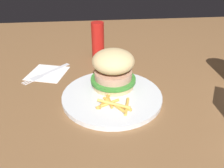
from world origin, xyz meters
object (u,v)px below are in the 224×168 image
object	(u,v)px
fork	(47,72)
ketchup_bottle	(98,40)
sandwich	(113,69)
fries_pile	(114,104)
plate	(112,96)
napkin	(47,73)

from	to	relation	value
fork	ketchup_bottle	bearing A→B (deg)	-56.98
sandwich	fries_pile	size ratio (longest dim) A/B	1.26
sandwich	ketchup_bottle	world-z (taller)	ketchup_bottle
fork	ketchup_bottle	distance (m)	0.21
plate	fork	world-z (taller)	plate
fries_pile	fork	bearing A→B (deg)	42.17
plate	fries_pile	bearing A→B (deg)	178.17
plate	fries_pile	distance (m)	0.05
sandwich	napkin	bearing A→B (deg)	58.92
napkin	fork	distance (m)	0.00
sandwich	fries_pile	bearing A→B (deg)	174.12
fries_pile	napkin	xyz separation A→B (m)	(0.21, 0.19, -0.02)
fork	fries_pile	bearing A→B (deg)	-137.83
sandwich	ketchup_bottle	distance (m)	0.23
fork	ketchup_bottle	size ratio (longest dim) A/B	1.06
plate	napkin	bearing A→B (deg)	49.82
plate	napkin	distance (m)	0.25
plate	ketchup_bottle	xyz separation A→B (m)	(0.27, 0.02, 0.06)
plate	napkin	xyz separation A→B (m)	(0.16, 0.19, -0.01)
napkin	fork	size ratio (longest dim) A/B	0.82
fork	ketchup_bottle	world-z (taller)	ketchup_bottle
napkin	ketchup_bottle	distance (m)	0.21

